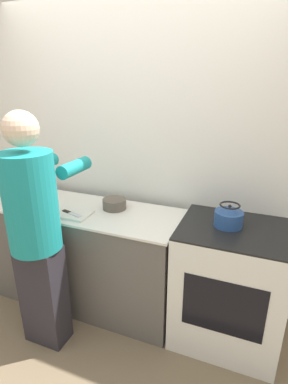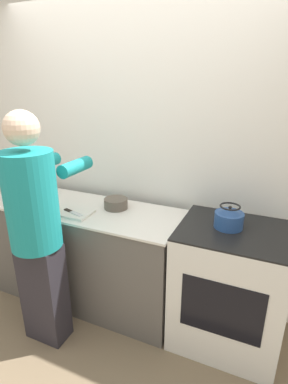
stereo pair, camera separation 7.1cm
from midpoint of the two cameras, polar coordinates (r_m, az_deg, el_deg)
name	(u,v)px [view 2 (the right image)]	position (r m, az deg, el deg)	size (l,w,h in m)	color
ground_plane	(106,329)	(2.65, -6.33, -24.52)	(12.00, 12.00, 0.00)	#7A664C
wall_back	(141,152)	(2.57, 0.29, 7.54)	(8.00, 0.05, 2.60)	white
counter	(83,253)	(2.74, -10.75, -11.35)	(1.73, 0.60, 0.89)	#5B5651
oven	(228,286)	(2.38, 16.62, -16.85)	(0.74, 0.63, 0.93)	silver
person	(37,227)	(2.17, -18.89, -6.39)	(0.39, 0.62, 1.71)	#2A262D
cutting_board	(71,212)	(2.42, -12.88, -3.79)	(0.33, 0.20, 0.02)	silver
knife	(73,212)	(2.39, -12.63, -3.77)	(0.20, 0.08, 0.01)	silver
kettle	(229,218)	(2.13, 16.80, -4.81)	(0.20, 0.20, 0.16)	#284C8C
bowl_prep	(37,197)	(2.75, -19.10, -0.98)	(0.12, 0.12, 0.06)	#426684
bowl_mixing	(116,203)	(2.45, -4.55, -2.17)	(0.19, 0.19, 0.08)	brown
canister_jar	(35,186)	(2.93, -19.33, 1.16)	(0.14, 0.14, 0.14)	tan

